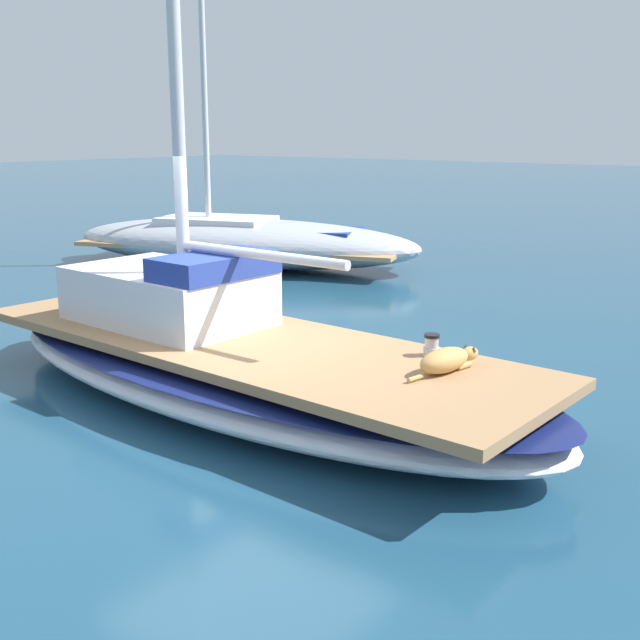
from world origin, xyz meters
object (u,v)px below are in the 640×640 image
Objects in this scene: sailboat_main at (245,369)px; dog_tan at (447,360)px; moored_boat_starboard_side at (243,240)px; deck_winch at (432,345)px.

sailboat_main is 7.69× the size of dog_tan.
dog_tan is 0.11× the size of moored_boat_starboard_side.
moored_boat_starboard_side is (5.77, 7.94, -0.23)m from dog_tan.
moored_boat_starboard_side is (5.41, 7.58, -0.22)m from deck_winch.
sailboat_main is 8.35m from moored_boat_starboard_side.
sailboat_main is at bearing -136.61° from moored_boat_starboard_side.
dog_tan is at bearing -126.00° from moored_boat_starboard_side.
dog_tan reaches higher than sailboat_main.
deck_winch is 9.31m from moored_boat_starboard_side.
dog_tan reaches higher than deck_winch.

